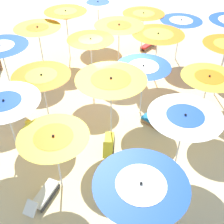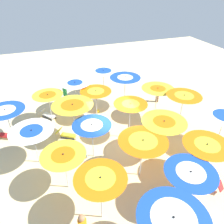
% 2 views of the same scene
% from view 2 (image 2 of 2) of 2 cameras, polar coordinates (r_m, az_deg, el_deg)
% --- Properties ---
extents(ground, '(40.91, 40.91, 0.04)m').
position_cam_2_polar(ground, '(12.84, 0.58, -8.67)').
color(ground, beige).
extents(beach_umbrella_0, '(2.16, 2.16, 2.17)m').
position_cam_2_polar(beach_umbrella_0, '(13.41, -26.39, -0.08)').
color(beach_umbrella_0, silver).
rests_on(beach_umbrella_0, ground).
extents(beach_umbrella_1, '(2.17, 2.17, 2.17)m').
position_cam_2_polar(beach_umbrella_1, '(11.21, -20.46, -5.23)').
color(beach_umbrella_1, silver).
rests_on(beach_umbrella_1, ground).
extents(beach_umbrella_2, '(1.95, 1.95, 2.15)m').
position_cam_2_polar(beach_umbrella_2, '(9.53, -12.74, -11.58)').
color(beach_umbrella_2, silver).
rests_on(beach_umbrella_2, ground).
extents(beach_umbrella_3, '(1.96, 1.96, 2.46)m').
position_cam_2_polar(beach_umbrella_3, '(8.10, -3.04, -17.86)').
color(beach_umbrella_3, silver).
rests_on(beach_umbrella_3, ground).
extents(beach_umbrella_4, '(2.24, 2.24, 2.46)m').
position_cam_2_polar(beach_umbrella_4, '(7.46, 15.83, -26.03)').
color(beach_umbrella_4, silver).
rests_on(beach_umbrella_4, ground).
extents(beach_umbrella_5, '(1.92, 1.92, 2.14)m').
position_cam_2_polar(beach_umbrella_5, '(14.23, -16.64, 3.83)').
color(beach_umbrella_5, silver).
rests_on(beach_umbrella_5, ground).
extents(beach_umbrella_6, '(2.29, 2.29, 2.53)m').
position_cam_2_polar(beach_umbrella_6, '(12.03, -10.39, 1.16)').
color(beach_umbrella_6, silver).
rests_on(beach_umbrella_6, ground).
extents(beach_umbrella_7, '(2.00, 2.00, 2.18)m').
position_cam_2_polar(beach_umbrella_7, '(10.92, -5.34, -4.29)').
color(beach_umbrella_7, silver).
rests_on(beach_umbrella_7, ground).
extents(beach_umbrella_8, '(2.28, 2.28, 2.28)m').
position_cam_2_polar(beach_umbrella_8, '(9.87, 8.19, -8.20)').
color(beach_umbrella_8, silver).
rests_on(beach_umbrella_8, ground).
extents(beach_umbrella_9, '(2.06, 2.06, 2.15)m').
position_cam_2_polar(beach_umbrella_9, '(9.18, 20.00, -15.44)').
color(beach_umbrella_9, silver).
rests_on(beach_umbrella_9, ground).
extents(beach_umbrella_10, '(2.16, 2.16, 2.35)m').
position_cam_2_polar(beach_umbrella_10, '(14.99, -9.75, 7.12)').
color(beach_umbrella_10, silver).
rests_on(beach_umbrella_10, ground).
extents(beach_umbrella_11, '(2.04, 2.04, 2.22)m').
position_cam_2_polar(beach_umbrella_11, '(13.94, -4.32, 4.91)').
color(beach_umbrella_11, silver).
rests_on(beach_umbrella_11, ground).
extents(beach_umbrella_12, '(1.92, 1.92, 2.44)m').
position_cam_2_polar(beach_umbrella_12, '(12.13, 4.91, 1.56)').
color(beach_umbrella_12, silver).
rests_on(beach_umbrella_12, ground).
extents(beach_umbrella_13, '(2.30, 2.30, 2.29)m').
position_cam_2_polar(beach_umbrella_13, '(11.24, 13.57, -3.24)').
color(beach_umbrella_13, silver).
rests_on(beach_umbrella_13, ground).
extents(beach_umbrella_14, '(2.16, 2.16, 2.17)m').
position_cam_2_polar(beach_umbrella_14, '(10.63, 23.76, -8.63)').
color(beach_umbrella_14, silver).
rests_on(beach_umbrella_14, ground).
extents(beach_umbrella_15, '(2.25, 2.25, 2.32)m').
position_cam_2_polar(beach_umbrella_15, '(16.80, -2.31, 10.49)').
color(beach_umbrella_15, silver).
rests_on(beach_umbrella_15, ground).
extents(beach_umbrella_16, '(2.15, 2.15, 2.51)m').
position_cam_2_polar(beach_umbrella_16, '(15.17, 3.51, 8.56)').
color(beach_umbrella_16, silver).
rests_on(beach_umbrella_16, ground).
extents(beach_umbrella_17, '(2.12, 2.12, 2.32)m').
position_cam_2_polar(beach_umbrella_17, '(14.35, 12.01, 5.53)').
color(beach_umbrella_17, silver).
rests_on(beach_umbrella_17, ground).
extents(beach_umbrella_18, '(2.08, 2.08, 2.52)m').
position_cam_2_polar(beach_umbrella_18, '(13.47, 18.47, 3.42)').
color(beach_umbrella_18, silver).
rests_on(beach_umbrella_18, ground).
extents(lounger_0, '(1.09, 1.27, 0.52)m').
position_cam_2_polar(lounger_0, '(15.65, -16.67, -0.74)').
color(lounger_0, '#333338').
rests_on(lounger_0, ground).
extents(lounger_1, '(1.30, 0.92, 0.57)m').
position_cam_2_polar(lounger_1, '(14.69, -26.44, -5.54)').
color(lounger_1, olive).
rests_on(lounger_1, ground).
extents(lounger_2, '(1.18, 0.70, 0.55)m').
position_cam_2_polar(lounger_2, '(11.91, -9.24, -11.79)').
color(lounger_2, olive).
rests_on(lounger_2, ground).
extents(lounger_3, '(1.27, 0.44, 0.59)m').
position_cam_2_polar(lounger_3, '(12.17, 9.88, -10.64)').
color(lounger_3, olive).
rests_on(lounger_3, ground).
extents(lounger_4, '(1.26, 0.99, 0.64)m').
position_cam_2_polar(lounger_4, '(13.47, -11.93, -5.93)').
color(lounger_4, '#333338').
rests_on(lounger_4, ground).
extents(lounger_5, '(0.75, 1.30, 0.65)m').
position_cam_2_polar(lounger_5, '(11.59, 24.16, -16.62)').
color(lounger_5, olive).
rests_on(lounger_5, ground).
extents(beachgoer_1, '(0.30, 0.30, 1.70)m').
position_cam_2_polar(beachgoer_1, '(16.58, -12.34, 4.74)').
color(beachgoer_1, beige).
rests_on(beachgoer_1, ground).
extents(beachgoer_2, '(0.30, 0.30, 1.64)m').
position_cam_2_polar(beachgoer_2, '(16.92, 12.09, 5.23)').
color(beachgoer_2, brown).
rests_on(beachgoer_2, ground).
extents(beach_ball, '(0.25, 0.25, 0.25)m').
position_cam_2_polar(beach_ball, '(15.57, -3.76, 0.27)').
color(beach_ball, yellow).
rests_on(beach_ball, ground).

